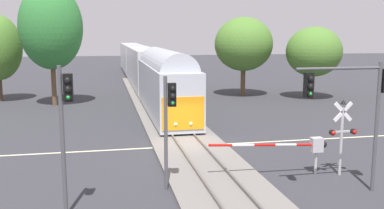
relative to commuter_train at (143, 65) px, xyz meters
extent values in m
plane|color=#333338|center=(0.00, -30.51, -2.73)|extent=(220.00, 220.00, 0.00)
cube|color=beige|center=(0.00, -30.51, -2.73)|extent=(44.00, 0.20, 0.01)
cube|color=slate|center=(0.00, -30.51, -2.64)|extent=(4.40, 80.00, 0.18)
cube|color=#56514C|center=(-0.72, -30.51, -2.48)|extent=(0.10, 80.00, 0.14)
cube|color=#56514C|center=(0.71, -30.51, -2.48)|extent=(0.10, 80.00, 0.14)
cube|color=#B2B7C1|center=(0.00, -20.55, -0.46)|extent=(3.00, 16.32, 3.90)
cube|color=orange|center=(0.00, -28.73, -1.04)|extent=(2.76, 0.08, 2.15)
cylinder|color=#B2B7C1|center=(0.00, -20.55, 1.37)|extent=(2.76, 14.69, 2.76)
sphere|color=#F4F2CC|center=(-0.50, -28.74, -1.73)|extent=(0.24, 0.24, 0.24)
sphere|color=#F4F2CC|center=(0.50, -28.74, -1.73)|extent=(0.24, 0.24, 0.24)
cube|color=silver|center=(0.00, -0.73, -0.11)|extent=(3.00, 21.51, 4.60)
cube|color=black|center=(1.51, -0.73, 0.19)|extent=(0.04, 19.36, 0.90)
cube|color=gold|center=(1.52, -0.73, -1.26)|extent=(0.04, 19.79, 0.36)
cube|color=silver|center=(0.00, 21.68, -0.11)|extent=(3.00, 21.51, 4.60)
cube|color=black|center=(1.51, 21.68, 0.19)|extent=(0.04, 19.36, 0.90)
cube|color=gold|center=(1.52, 21.68, -1.26)|extent=(0.04, 19.79, 0.36)
cylinder|color=#B7B7BC|center=(5.04, -36.88, -2.18)|extent=(0.14, 0.14, 1.10)
cube|color=#B7B7BC|center=(5.04, -36.88, -1.28)|extent=(0.56, 0.40, 0.70)
sphere|color=black|center=(5.39, -36.88, -1.28)|extent=(0.36, 0.36, 0.36)
cylinder|color=red|center=(4.51, -36.88, -1.25)|extent=(1.07, 0.12, 0.17)
cylinder|color=white|center=(3.45, -36.88, -1.20)|extent=(1.07, 0.12, 0.17)
cylinder|color=red|center=(2.39, -36.88, -1.15)|extent=(1.07, 0.12, 0.17)
cylinder|color=white|center=(1.33, -36.88, -1.10)|extent=(1.07, 0.12, 0.17)
cylinder|color=red|center=(0.26, -36.88, -1.05)|extent=(1.07, 0.12, 0.17)
sphere|color=red|center=(-0.27, -36.88, -1.03)|extent=(0.14, 0.14, 0.14)
cylinder|color=#B2B2B7|center=(6.10, -37.28, -1.00)|extent=(0.14, 0.14, 3.45)
cube|color=white|center=(6.10, -37.30, 0.37)|extent=(0.98, 0.05, 0.98)
cube|color=white|center=(6.10, -37.30, 0.37)|extent=(0.98, 0.05, 0.98)
cube|color=#B2B2B7|center=(6.10, -37.28, -0.59)|extent=(1.10, 0.08, 0.08)
cylinder|color=black|center=(5.55, -37.38, -0.59)|extent=(0.26, 0.18, 0.26)
cylinder|color=black|center=(6.65, -37.38, -0.59)|extent=(0.26, 0.18, 0.26)
sphere|color=red|center=(5.55, -37.48, -0.59)|extent=(0.20, 0.20, 0.20)
sphere|color=red|center=(6.65, -37.48, -0.59)|extent=(0.20, 0.20, 0.20)
cone|color=black|center=(6.10, -37.28, 0.84)|extent=(0.28, 0.28, 0.22)
cylinder|color=#4C4C51|center=(6.34, -39.53, 0.07)|extent=(0.16, 0.16, 5.60)
cylinder|color=#4C4C51|center=(4.46, -39.53, 2.62)|extent=(3.77, 0.12, 0.12)
cube|color=black|center=(3.14, -39.53, 1.97)|extent=(0.34, 0.26, 1.00)
sphere|color=#262626|center=(3.14, -39.68, 2.29)|extent=(0.20, 0.20, 0.20)
cylinder|color=black|center=(3.14, -39.71, 2.29)|extent=(0.24, 0.10, 0.24)
sphere|color=#262626|center=(3.14, -39.68, 1.97)|extent=(0.20, 0.20, 0.20)
cylinder|color=black|center=(3.14, -39.71, 1.97)|extent=(0.24, 0.10, 0.24)
sphere|color=green|center=(3.14, -39.68, 1.65)|extent=(0.20, 0.20, 0.20)
cylinder|color=black|center=(3.14, -39.71, 1.65)|extent=(0.24, 0.10, 0.24)
cylinder|color=#4C4C51|center=(-6.46, -39.56, 0.09)|extent=(0.16, 0.16, 5.63)
cube|color=black|center=(-6.18, -39.56, 2.11)|extent=(0.34, 0.26, 1.00)
sphere|color=#262626|center=(-6.18, -39.71, 2.43)|extent=(0.20, 0.20, 0.20)
cylinder|color=black|center=(-6.18, -39.74, 2.43)|extent=(0.24, 0.10, 0.24)
sphere|color=#262626|center=(-6.18, -39.71, 2.11)|extent=(0.20, 0.20, 0.20)
cylinder|color=black|center=(-6.18, -39.74, 2.11)|extent=(0.24, 0.10, 0.24)
sphere|color=green|center=(-6.18, -39.71, 1.79)|extent=(0.20, 0.20, 0.20)
cylinder|color=black|center=(-6.18, -39.74, 1.79)|extent=(0.24, 0.10, 0.24)
cylinder|color=#4C4C51|center=(-2.39, -37.57, -0.24)|extent=(0.16, 0.16, 4.98)
cube|color=black|center=(-2.11, -37.57, 1.45)|extent=(0.34, 0.26, 1.00)
sphere|color=#262626|center=(-2.11, -37.72, 1.77)|extent=(0.20, 0.20, 0.20)
cylinder|color=black|center=(-2.11, -37.75, 1.77)|extent=(0.24, 0.10, 0.24)
sphere|color=#262626|center=(-2.11, -37.72, 1.45)|extent=(0.20, 0.20, 0.20)
cylinder|color=black|center=(-2.11, -37.75, 1.45)|extent=(0.24, 0.10, 0.24)
sphere|color=green|center=(-2.11, -37.72, 1.13)|extent=(0.20, 0.20, 0.20)
cylinder|color=black|center=(-2.11, -37.75, 1.13)|extent=(0.24, 0.10, 0.24)
cylinder|color=brown|center=(16.49, -14.02, -1.24)|extent=(0.41, 0.41, 2.97)
ellipsoid|color=#4C7A2D|center=(16.49, -14.02, 2.17)|extent=(5.73, 5.73, 5.13)
cylinder|color=brown|center=(-9.57, -13.13, -0.53)|extent=(0.45, 0.45, 4.39)
ellipsoid|color=#2D7533|center=(-9.57, -13.13, 4.62)|extent=(5.80, 5.80, 7.88)
cylinder|color=brown|center=(9.95, -10.71, -1.00)|extent=(0.51, 0.51, 3.46)
ellipsoid|color=#4C7A2D|center=(9.95, -10.71, 2.90)|extent=(6.25, 6.25, 5.78)
cylinder|color=#4C3828|center=(-15.17, -9.36, -1.26)|extent=(0.39, 0.39, 2.94)
camera|label=1|loc=(-4.92, -55.47, 4.02)|focal=40.39mm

